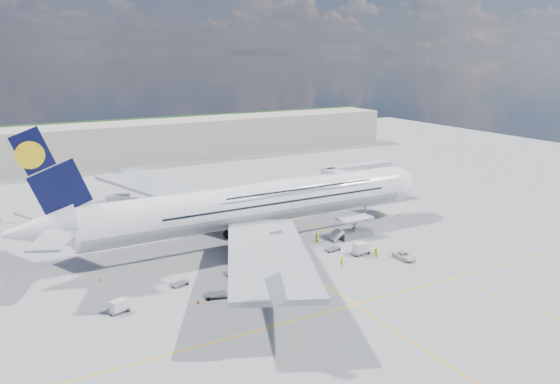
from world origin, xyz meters
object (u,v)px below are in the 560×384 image
cone_wing_right_outer (198,302)px  crew_van (317,237)px  dolly_back (118,306)px  cone_wing_left_inner (223,225)px  dolly_row_b (179,283)px  catering_truck_outer (122,204)px  crew_loader (376,253)px  cone_nose (398,214)px  cargo_loader (353,230)px  cone_wing_left_outer (174,214)px  cone_tail (99,279)px  crew_nose (379,214)px  crew_wing (242,258)px  cone_wing_right_inner (283,271)px  service_van (404,256)px  dolly_row_a (233,272)px  dolly_nose_near (332,249)px  dolly_nose_far (360,248)px  airliner (256,203)px  jet_bridge (353,175)px  baggage_tug (256,278)px  dolly_row_c (215,295)px  crew_tug (342,263)px  catering_truck_inner (208,204)px

cone_wing_right_outer → crew_van: bearing=25.3°
dolly_back → cone_wing_left_inner: 37.99m
dolly_row_b → catering_truck_outer: catering_truck_outer is taller
crew_loader → cone_nose: bearing=79.0°
cargo_loader → cone_wing_left_outer: size_ratio=14.22×
dolly_row_b → cone_tail: (-9.86, 7.43, -0.05)m
crew_nose → crew_wing: crew_wing is taller
cone_wing_right_inner → crew_nose: bearing=26.5°
crew_van → cone_wing_right_inner: (-12.42, -9.52, -0.58)m
service_van → crew_nose: size_ratio=2.85×
crew_nose → cone_wing_right_inner: 35.62m
dolly_row_a → cone_wing_left_outer: size_ratio=4.92×
dolly_back → dolly_nose_near: size_ratio=1.01×
crew_wing → crew_loader: bearing=-98.8°
dolly_nose_far → crew_wing: dolly_nose_far is taller
airliner → jet_bridge: (29.55, 10.94, -0.02)m
cone_nose → baggage_tug: bearing=-158.7°
dolly_nose_far → cone_wing_left_outer: dolly_nose_far is taller
crew_wing → cone_wing_right_inner: size_ratio=2.94×
dolly_row_c → crew_tug: (21.45, -0.19, 0.64)m
crew_van → cone_nose: (23.64, 5.37, -0.61)m
baggage_tug → crew_van: size_ratio=1.68×
crew_van → dolly_row_c: bearing=73.8°
cargo_loader → catering_truck_outer: (-33.43, 36.98, 0.53)m
crew_wing → cone_wing_left_outer: bearing=17.7°
dolly_row_b → cone_nose: cone_nose is taller
crew_loader → cone_wing_right_inner: bearing=-150.0°
crew_tug → cone_tail: size_ratio=3.92×
catering_truck_outer → dolly_nose_near: bearing=-36.1°
dolly_nose_near → cone_nose: cone_nose is taller
catering_truck_inner → crew_wing: catering_truck_inner is taller
dolly_nose_far → service_van: bearing=-55.5°
airliner → cone_wing_left_outer: airliner is taller
crew_loader → crew_van: (-3.97, 11.80, -0.07)m
catering_truck_inner → cone_wing_left_outer: (-7.21, 0.69, -1.41)m
dolly_nose_near → crew_loader: bearing=-70.2°
dolly_nose_far → crew_loader: bearing=-78.0°
catering_truck_inner → cone_wing_left_outer: catering_truck_inner is taller
dolly_row_a → dolly_nose_near: dolly_row_a is taller
airliner → dolly_back: (-28.62, -16.82, -5.97)m
airliner → dolly_row_b: 23.57m
service_van → cone_tail: size_ratio=8.48×
airliner → service_van: size_ratio=18.29×
crew_nose → cone_wing_left_inner: size_ratio=3.07×
crew_van → cone_wing_right_inner: size_ratio=2.94×
airliner → cone_wing_left_outer: size_ratio=131.96×
dolly_row_c → catering_truck_inner: (14.96, 39.80, 1.34)m
airliner → baggage_tug: 20.02m
cargo_loader → crew_van: size_ratio=4.93×
dolly_row_c → service_van: (32.75, -1.82, 0.24)m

